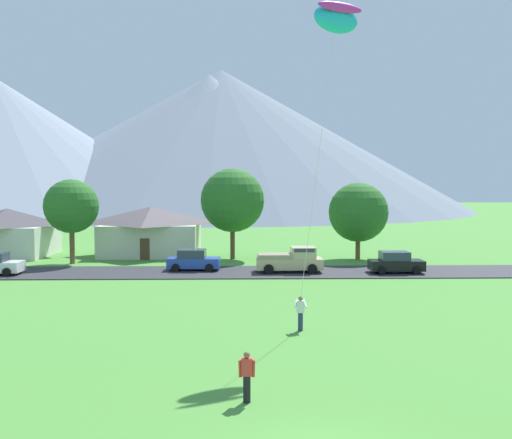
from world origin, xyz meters
The scene contains 14 objects.
road_strip centered at (0.00, 30.91, 0.04)m, with size 160.00×6.39×0.08m, color #2D2D33.
mountain_east_ridge centered at (-8.20, 144.94, 19.51)m, with size 135.74×135.74×39.01m, color slate.
mountain_central_ridge centered at (-51.54, 155.65, 9.90)m, with size 129.54×129.54×19.80m, color gray.
mountain_west_ridge centered at (-11.27, 138.03, 18.26)m, with size 94.42×94.42×36.52m, color gray.
house_leftmost centered at (-25.12, 41.81, 2.42)m, with size 8.69×8.25×4.68m.
house_left_center centered at (-11.15, 42.52, 2.50)m, with size 10.09×8.17×4.82m.
tree_near_left centered at (-17.14, 36.31, 5.09)m, with size 4.77×4.77×7.50m.
tree_left_of_center centered at (8.80, 38.47, 4.43)m, with size 5.54×5.54×7.21m.
tree_center centered at (-2.96, 39.06, 5.53)m, with size 5.99×5.99×8.54m.
parked_car_blue_mid_west centered at (-6.01, 31.90, 0.87)m, with size 4.28×2.24×1.68m.
parked_car_black_east_end centered at (10.09, 30.14, 0.87)m, with size 4.20×2.09×1.68m.
pickup_truck_sand_west_side centered at (1.87, 30.74, 1.06)m, with size 5.22×2.36×1.99m.
kite_flyer_with_kite centered at (2.59, 14.53, 14.70)m, with size 3.50×2.59×15.97m.
watcher_person centered at (-1.81, 4.47, 0.88)m, with size 0.56×0.24×1.68m.
Camera 1 is at (-1.91, -13.11, 7.05)m, focal length 39.03 mm.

